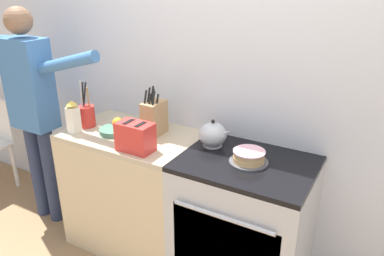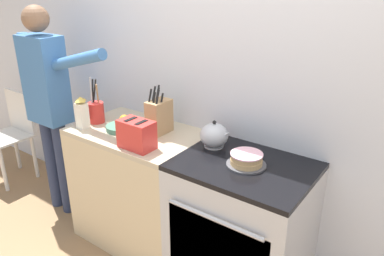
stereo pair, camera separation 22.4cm
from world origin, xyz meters
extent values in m
cube|color=silver|center=(0.00, 0.62, 1.30)|extent=(8.00, 0.04, 2.60)
cube|color=beige|center=(-0.62, 0.30, 0.43)|extent=(0.91, 0.60, 0.86)
cube|color=#BCAD8E|center=(-0.62, 0.30, 0.87)|extent=(0.91, 0.60, 0.03)
cube|color=#B7BABF|center=(0.23, 0.30, 0.43)|extent=(0.78, 0.60, 0.86)
cube|color=black|center=(0.23, 0.01, 0.45)|extent=(0.64, 0.01, 0.47)
cylinder|color=#B7BABF|center=(0.23, -0.02, 0.70)|extent=(0.58, 0.02, 0.02)
cube|color=black|center=(0.23, 0.30, 0.88)|extent=(0.78, 0.60, 0.03)
cylinder|color=#4C4C51|center=(0.24, 0.29, 0.90)|extent=(0.23, 0.23, 0.01)
cylinder|color=tan|center=(0.24, 0.29, 0.92)|extent=(0.18, 0.18, 0.03)
cylinder|color=tan|center=(0.24, 0.29, 0.94)|extent=(0.18, 0.18, 0.03)
cylinder|color=#EFB2C1|center=(0.24, 0.29, 0.96)|extent=(0.18, 0.18, 0.01)
cylinder|color=#B7BABF|center=(-0.05, 0.40, 0.89)|extent=(0.12, 0.12, 0.01)
ellipsoid|color=#B7BABF|center=(-0.05, 0.40, 0.97)|extent=(0.18, 0.18, 0.15)
cone|color=#B7BABF|center=(0.04, 0.40, 0.99)|extent=(0.09, 0.04, 0.08)
sphere|color=black|center=(-0.05, 0.40, 1.05)|extent=(0.02, 0.02, 0.02)
cube|color=tan|center=(-0.47, 0.37, 1.00)|extent=(0.11, 0.17, 0.23)
cylinder|color=black|center=(-0.50, 0.33, 1.16)|extent=(0.01, 0.04, 0.09)
cylinder|color=black|center=(-0.47, 0.33, 1.15)|extent=(0.01, 0.03, 0.07)
cylinder|color=black|center=(-0.44, 0.33, 1.16)|extent=(0.01, 0.04, 0.09)
cylinder|color=black|center=(-0.50, 0.36, 1.16)|extent=(0.01, 0.04, 0.10)
cylinder|color=black|center=(-0.47, 0.37, 1.16)|extent=(0.01, 0.04, 0.09)
cylinder|color=black|center=(-0.44, 0.37, 1.15)|extent=(0.01, 0.03, 0.06)
cylinder|color=black|center=(-0.50, 0.40, 1.16)|extent=(0.01, 0.04, 0.10)
cylinder|color=red|center=(-0.97, 0.25, 0.97)|extent=(0.11, 0.11, 0.15)
cylinder|color=#A37A51|center=(-0.95, 0.26, 1.06)|extent=(0.02, 0.03, 0.24)
cylinder|color=#B7BABF|center=(-0.98, 0.24, 1.08)|extent=(0.03, 0.04, 0.28)
cylinder|color=black|center=(-0.99, 0.25, 1.08)|extent=(0.01, 0.04, 0.27)
cylinder|color=black|center=(-0.99, 0.26, 1.07)|extent=(0.03, 0.06, 0.26)
cylinder|color=#4C7F66|center=(-0.71, 0.25, 0.91)|extent=(0.21, 0.21, 0.04)
sphere|color=orange|center=(-0.72, 0.29, 0.95)|extent=(0.08, 0.08, 0.08)
sphere|color=orange|center=(-0.67, 0.24, 0.95)|extent=(0.07, 0.07, 0.07)
cube|color=red|center=(-0.42, 0.10, 0.98)|extent=(0.22, 0.13, 0.18)
cube|color=black|center=(-0.47, 0.10, 1.07)|extent=(0.03, 0.09, 0.00)
cube|color=black|center=(-0.38, 0.10, 1.07)|extent=(0.03, 0.09, 0.00)
cube|color=black|center=(-0.54, 0.10, 1.02)|extent=(0.02, 0.02, 0.01)
cube|color=white|center=(-0.96, 0.12, 0.98)|extent=(0.07, 0.07, 0.18)
pyramid|color=#E0BC4C|center=(-0.96, 0.12, 1.10)|extent=(0.07, 0.07, 0.03)
cylinder|color=#283351|center=(-1.53, 0.18, 0.41)|extent=(0.11, 0.11, 0.81)
cylinder|color=#283351|center=(-1.37, 0.18, 0.41)|extent=(0.11, 0.11, 0.81)
cube|color=#3D70AD|center=(-1.45, 0.18, 1.15)|extent=(0.34, 0.20, 0.67)
cylinder|color=#3D70AD|center=(-1.66, 0.18, 1.20)|extent=(0.08, 0.08, 0.57)
cylinder|color=#3D70AD|center=(-1.04, 0.18, 1.35)|extent=(0.57, 0.08, 0.22)
sphere|color=#846047|center=(-1.45, 0.18, 1.60)|extent=(0.19, 0.19, 0.19)
cylinder|color=silver|center=(-2.11, 0.36, 0.22)|extent=(0.04, 0.04, 0.44)
camera|label=1|loc=(0.91, -1.53, 1.89)|focal=35.00mm
camera|label=2|loc=(1.10, -1.41, 1.89)|focal=35.00mm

